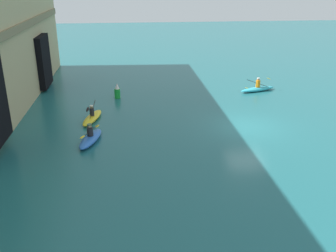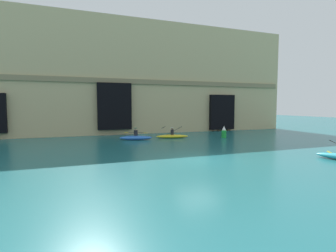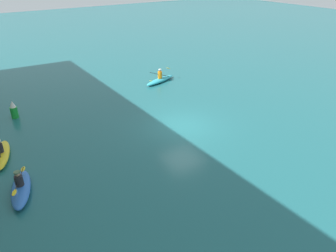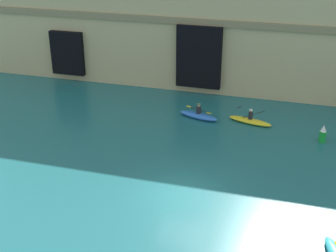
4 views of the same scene
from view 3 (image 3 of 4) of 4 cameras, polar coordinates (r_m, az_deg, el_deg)
name	(u,v)px [view 3 (image 3 of 4)]	position (r m, az deg, el deg)	size (l,w,h in m)	color
ground_plane	(183,126)	(20.57, 2.66, 0.01)	(120.00, 120.00, 0.00)	#1E6066
kayak_blue	(21,188)	(16.19, -24.25, -9.83)	(3.06, 1.58, 1.13)	blue
kayak_cyan	(160,80)	(28.12, -1.41, 8.09)	(1.65, 3.34, 1.15)	#33B2C6
kayak_yellow	(2,154)	(19.33, -27.00, -4.38)	(3.20, 1.51, 1.18)	yellow
marker_buoy	(14,110)	(23.67, -25.28, 2.52)	(0.46, 0.46, 1.18)	green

